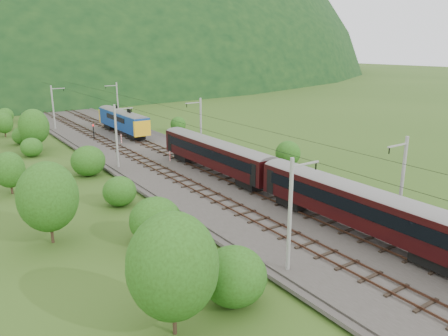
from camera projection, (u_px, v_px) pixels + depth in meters
ground at (347, 250)px, 33.77m from camera, size 600.00×600.00×0.00m
railbed at (265, 210)px, 41.70m from camera, size 14.00×220.00×0.30m
track_left at (245, 213)px, 40.34m from camera, size 2.40×220.00×0.27m
track_right at (284, 203)px, 42.94m from camera, size 2.40×220.00×0.27m
catenary_left at (117, 135)px, 54.74m from camera, size 2.54×192.28×8.00m
catenary_right at (200, 125)px, 61.36m from camera, size 2.54×192.28×8.00m
overhead_wires at (267, 139)px, 39.82m from camera, size 4.83×198.00×0.03m
train at (355, 198)px, 35.44m from camera, size 2.77×111.07×4.81m
hazard_post_near at (121, 138)px, 69.51m from camera, size 0.15×0.15×1.43m
hazard_post_far at (170, 156)px, 58.58m from camera, size 0.14×0.14×1.35m
signal at (94, 131)px, 72.16m from camera, size 0.27×0.27×2.42m
vegetation_left at (97, 197)px, 36.79m from camera, size 12.74×145.78×7.09m
vegetation_right at (425, 201)px, 40.32m from camera, size 6.30×95.79×2.98m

